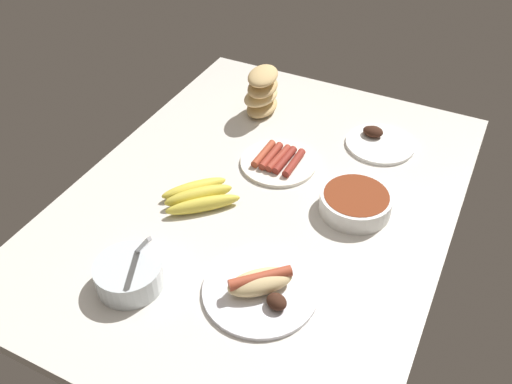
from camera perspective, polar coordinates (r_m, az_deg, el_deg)
The scene contains 8 objects.
ground_plane at distance 136.54cm, azimuth 0.55°, elevation -1.02°, with size 120.00×90.00×3.00cm, color silver.
plate_sausages at distance 145.26cm, azimuth 2.35°, elevation 3.23°, with size 20.19×20.19×3.00cm.
plate_hotdog_assembled at distance 113.58cm, azimuth 0.51°, elevation -9.83°, with size 23.96×23.96×5.61cm.
bread_stack at distance 162.42cm, azimuth 0.64°, elevation 10.37°, with size 14.05×10.86×14.40cm.
banana_bunch at distance 133.79cm, azimuth -5.96°, elevation -0.43°, with size 19.23×19.62×3.98cm.
bowl_chili at distance 132.33cm, azimuth 10.28°, elevation -1.01°, with size 17.16×17.16×4.95cm.
bowl_coleslaw at distance 116.96cm, azimuth -13.04°, elevation -8.24°, with size 14.11×14.11×15.45cm.
plate_grilled_meat at distance 156.28cm, azimuth 12.56°, elevation 5.19°, with size 18.91×18.91×3.72cm.
Camera 1 is at (-91.63, -43.87, 89.72)cm, focal length 38.58 mm.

